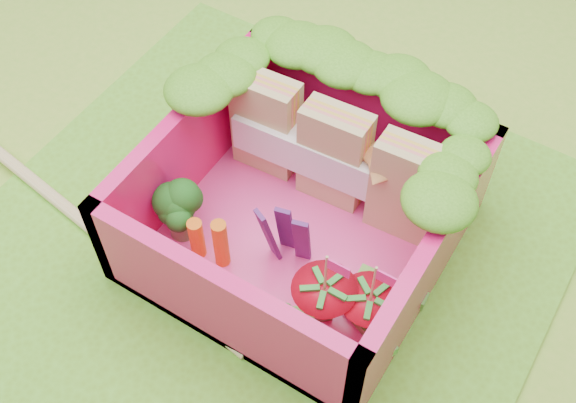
{
  "coord_description": "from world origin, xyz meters",
  "views": [
    {
      "loc": [
        1.09,
        -1.51,
        2.89
      ],
      "look_at": [
        0.07,
        0.13,
        0.28
      ],
      "focal_mm": 45.0,
      "sensor_mm": 36.0,
      "label": 1
    }
  ],
  "objects_px": {
    "strawberry_right": "(368,313)",
    "chopsticks": "(64,205)",
    "bento_box": "(301,205)",
    "strawberry_left": "(323,304)",
    "broccoli": "(179,209)",
    "sandwich_stack": "(335,156)"
  },
  "relations": [
    {
      "from": "bento_box",
      "to": "chopsticks",
      "type": "relative_size",
      "value": 0.52
    },
    {
      "from": "sandwich_stack",
      "to": "strawberry_right",
      "type": "xyz_separation_m",
      "value": [
        0.48,
        -0.57,
        -0.13
      ]
    },
    {
      "from": "strawberry_left",
      "to": "broccoli",
      "type": "bearing_deg",
      "value": 176.02
    },
    {
      "from": "broccoli",
      "to": "strawberry_left",
      "type": "height_order",
      "value": "strawberry_left"
    },
    {
      "from": "sandwich_stack",
      "to": "strawberry_right",
      "type": "distance_m",
      "value": 0.76
    },
    {
      "from": "sandwich_stack",
      "to": "broccoli",
      "type": "relative_size",
      "value": 3.37
    },
    {
      "from": "bento_box",
      "to": "strawberry_left",
      "type": "xyz_separation_m",
      "value": [
        0.31,
        -0.34,
        -0.08
      ]
    },
    {
      "from": "strawberry_left",
      "to": "strawberry_right",
      "type": "relative_size",
      "value": 1.02
    },
    {
      "from": "bento_box",
      "to": "strawberry_right",
      "type": "bearing_deg",
      "value": -29.28
    },
    {
      "from": "bento_box",
      "to": "strawberry_left",
      "type": "distance_m",
      "value": 0.47
    },
    {
      "from": "strawberry_right",
      "to": "chopsticks",
      "type": "distance_m",
      "value": 1.59
    },
    {
      "from": "sandwich_stack",
      "to": "chopsticks",
      "type": "distance_m",
      "value": 1.35
    },
    {
      "from": "bento_box",
      "to": "strawberry_right",
      "type": "xyz_separation_m",
      "value": [
        0.49,
        -0.28,
        -0.09
      ]
    },
    {
      "from": "chopsticks",
      "to": "broccoli",
      "type": "bearing_deg",
      "value": 15.8
    },
    {
      "from": "bento_box",
      "to": "strawberry_left",
      "type": "bearing_deg",
      "value": -47.14
    },
    {
      "from": "strawberry_left",
      "to": "chopsticks",
      "type": "relative_size",
      "value": 0.21
    },
    {
      "from": "broccoli",
      "to": "strawberry_left",
      "type": "distance_m",
      "value": 0.79
    },
    {
      "from": "bento_box",
      "to": "broccoli",
      "type": "bearing_deg",
      "value": -149.02
    },
    {
      "from": "sandwich_stack",
      "to": "strawberry_right",
      "type": "bearing_deg",
      "value": -49.44
    },
    {
      "from": "broccoli",
      "to": "chopsticks",
      "type": "distance_m",
      "value": 0.66
    },
    {
      "from": "bento_box",
      "to": "broccoli",
      "type": "relative_size",
      "value": 4.14
    },
    {
      "from": "bento_box",
      "to": "strawberry_right",
      "type": "height_order",
      "value": "strawberry_right"
    }
  ]
}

